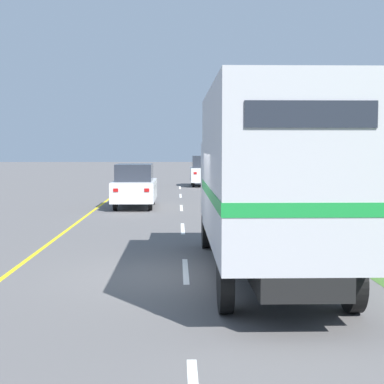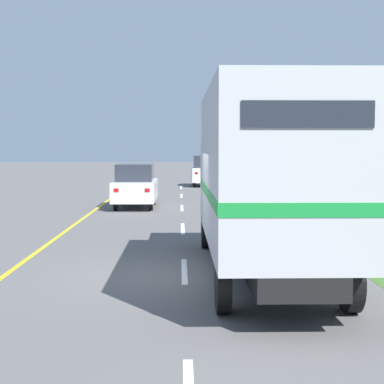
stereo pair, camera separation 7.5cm
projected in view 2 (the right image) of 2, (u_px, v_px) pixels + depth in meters
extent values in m
plane|color=#5B5959|center=(185.00, 276.00, 12.04)|extent=(200.00, 200.00, 0.00)
cube|color=yellow|center=(97.00, 208.00, 25.61)|extent=(0.12, 61.13, 0.01)
cube|color=white|center=(184.00, 271.00, 12.54)|extent=(0.12, 2.60, 0.01)
cube|color=white|center=(183.00, 228.00, 19.12)|extent=(0.12, 2.60, 0.01)
cube|color=white|center=(182.00, 208.00, 25.70)|extent=(0.12, 2.60, 0.01)
cube|color=white|center=(181.00, 196.00, 32.28)|extent=(0.12, 2.60, 0.01)
cube|color=white|center=(181.00, 188.00, 38.86)|extent=(0.12, 2.60, 0.01)
cylinder|color=black|center=(206.00, 229.00, 15.42)|extent=(0.22, 1.00, 1.00)
cylinder|color=black|center=(283.00, 229.00, 15.46)|extent=(0.22, 1.00, 1.00)
cylinder|color=black|center=(223.00, 282.00, 9.30)|extent=(0.22, 1.00, 1.00)
cylinder|color=black|center=(350.00, 281.00, 9.34)|extent=(0.22, 1.00, 1.00)
cube|color=black|center=(263.00, 243.00, 12.02)|extent=(1.30, 8.19, 0.36)
cube|color=#B7B7BC|center=(271.00, 166.00, 10.86)|extent=(2.36, 6.09, 2.84)
cube|color=#198C38|center=(271.00, 193.00, 10.90)|extent=(2.38, 6.11, 0.20)
cube|color=#232833|center=(308.00, 114.00, 7.75)|extent=(1.77, 0.03, 0.36)
cube|color=#B7B7BC|center=(246.00, 180.00, 14.98)|extent=(2.27, 2.10, 1.90)
cube|color=#283342|center=(242.00, 169.00, 16.02)|extent=(2.01, 0.03, 0.85)
cylinder|color=black|center=(122.00, 198.00, 27.21)|extent=(0.16, 0.66, 0.66)
cylinder|color=black|center=(154.00, 197.00, 27.24)|extent=(0.16, 0.66, 0.66)
cylinder|color=black|center=(116.00, 203.00, 24.67)|extent=(0.16, 0.66, 0.66)
cylinder|color=black|center=(151.00, 203.00, 24.70)|extent=(0.16, 0.66, 0.66)
cube|color=white|center=(136.00, 190.00, 25.92)|extent=(1.80, 4.11, 0.86)
cube|color=#282D38|center=(135.00, 172.00, 25.70)|extent=(1.55, 2.26, 0.73)
cube|color=red|center=(116.00, 190.00, 23.84)|extent=(0.20, 0.03, 0.14)
cube|color=red|center=(147.00, 190.00, 23.87)|extent=(0.20, 0.03, 0.14)
cylinder|color=black|center=(194.00, 180.00, 41.83)|extent=(0.16, 0.66, 0.66)
cylinder|color=black|center=(214.00, 180.00, 41.86)|extent=(0.16, 0.66, 0.66)
cylinder|color=black|center=(195.00, 182.00, 39.41)|extent=(0.16, 0.66, 0.66)
cylinder|color=black|center=(216.00, 182.00, 39.44)|extent=(0.16, 0.66, 0.66)
cube|color=white|center=(205.00, 174.00, 40.60)|extent=(1.80, 3.92, 0.95)
cube|color=#282D38|center=(205.00, 162.00, 40.38)|extent=(1.55, 2.16, 0.81)
cube|color=red|center=(196.00, 173.00, 38.61)|extent=(0.20, 0.03, 0.14)
cube|color=red|center=(216.00, 173.00, 38.63)|extent=(0.20, 0.03, 0.14)
cylinder|color=#9E9EA3|center=(342.00, 183.00, 20.75)|extent=(0.09, 0.09, 2.74)
cube|color=#196B33|center=(364.00, 164.00, 20.72)|extent=(2.19, 0.06, 1.38)
cube|color=silver|center=(364.00, 164.00, 20.68)|extent=(1.70, 0.02, 0.25)
cylinder|color=#4C3823|center=(369.00, 175.00, 33.31)|extent=(0.30, 0.30, 2.16)
sphere|color=#236023|center=(370.00, 130.00, 33.12)|extent=(3.72, 3.72, 3.72)
cylinder|color=brown|center=(360.00, 172.00, 38.83)|extent=(0.35, 0.35, 2.13)
sphere|color=#387A33|center=(361.00, 133.00, 38.64)|extent=(3.75, 3.75, 3.75)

